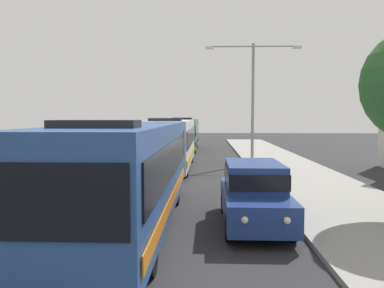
{
  "coord_description": "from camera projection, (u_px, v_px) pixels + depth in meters",
  "views": [
    {
      "loc": [
        1.0,
        1.55,
        3.27
      ],
      "look_at": [
        0.31,
        18.39,
        2.08
      ],
      "focal_mm": 35.96,
      "sensor_mm": 36.0,
      "label": 1
    }
  ],
  "objects": [
    {
      "name": "white_suv",
      "position": [
        254.0,
        191.0,
        11.57
      ],
      "size": [
        1.86,
        4.74,
        1.9
      ],
      "color": "navy",
      "rests_on": "ground_plane"
    },
    {
      "name": "streetlamp_mid",
      "position": [
        253.0,
        89.0,
        26.36
      ],
      "size": [
        6.51,
        0.28,
        8.13
      ],
      "color": "gray",
      "rests_on": "sidewalk"
    },
    {
      "name": "bus_lead",
      "position": [
        129.0,
        171.0,
        11.24
      ],
      "size": [
        2.58,
        11.05,
        3.21
      ],
      "color": "#284C8C",
      "rests_on": "ground_plane"
    },
    {
      "name": "bus_middle",
      "position": [
        184.0,
        133.0,
        37.96
      ],
      "size": [
        2.58,
        11.54,
        3.21
      ],
      "color": "#33724C",
      "rests_on": "ground_plane"
    },
    {
      "name": "bus_second_in_line",
      "position": [
        171.0,
        142.0,
        24.32
      ],
      "size": [
        2.58,
        11.4,
        3.21
      ],
      "color": "silver",
      "rests_on": "ground_plane"
    }
  ]
}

